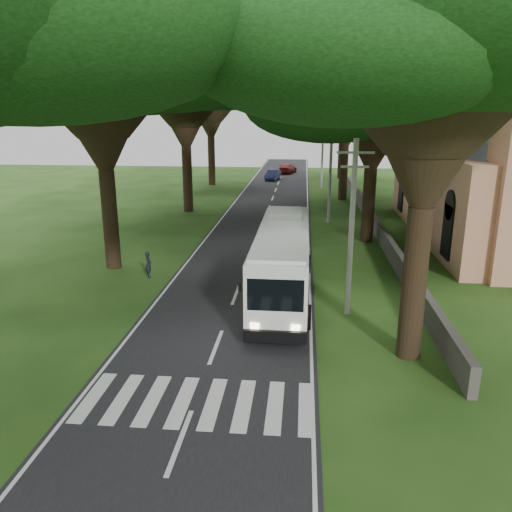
{
  "coord_description": "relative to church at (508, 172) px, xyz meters",
  "views": [
    {
      "loc": [
        3.32,
        -15.93,
        9.06
      ],
      "look_at": [
        1.07,
        7.69,
        2.2
      ],
      "focal_mm": 35.0,
      "sensor_mm": 36.0,
      "label": 1
    }
  ],
  "objects": [
    {
      "name": "tree_r_mida",
      "position": [
        -9.86,
        -1.55,
        5.6
      ],
      "size": [
        15.86,
        15.86,
        13.94
      ],
      "color": "black",
      "rests_on": "ground"
    },
    {
      "name": "crosswalk",
      "position": [
        -17.86,
        -23.55,
        -4.91
      ],
      "size": [
        8.0,
        3.0,
        0.01
      ],
      "primitive_type": "cube",
      "color": "silver",
      "rests_on": "ground"
    },
    {
      "name": "pole_far",
      "position": [
        -12.36,
        24.45,
        -0.73
      ],
      "size": [
        1.6,
        0.24,
        8.0
      ],
      "color": "gray",
      "rests_on": "ground"
    },
    {
      "name": "ground",
      "position": [
        -17.86,
        -21.55,
        -4.91
      ],
      "size": [
        140.0,
        140.0,
        0.0
      ],
      "primitive_type": "plane",
      "color": "#1F3F12",
      "rests_on": "ground"
    },
    {
      "name": "tree_l_midb",
      "position": [
        -25.36,
        8.45,
        7.25
      ],
      "size": [
        15.91,
        15.91,
        15.63
      ],
      "color": "black",
      "rests_on": "ground"
    },
    {
      "name": "church",
      "position": [
        0.0,
        0.0,
        0.0
      ],
      "size": [
        14.0,
        24.0,
        11.6
      ],
      "color": "tan",
      "rests_on": "ground"
    },
    {
      "name": "pedestrian",
      "position": [
        -23.16,
        -11.21,
        -4.16
      ],
      "size": [
        0.52,
        0.63,
        1.5
      ],
      "primitive_type": "imported",
      "rotation": [
        0.0,
        0.0,
        1.9
      ],
      "color": "black",
      "rests_on": "ground"
    },
    {
      "name": "tree_r_far",
      "position": [
        -9.36,
        34.45,
        6.97
      ],
      "size": [
        13.91,
        13.91,
        14.98
      ],
      "color": "black",
      "rests_on": "ground"
    },
    {
      "name": "distant_car_b",
      "position": [
        -18.79,
        31.82,
        -4.19
      ],
      "size": [
        2.13,
        4.38,
        1.38
      ],
      "primitive_type": "imported",
      "rotation": [
        0.0,
        0.0,
        -0.17
      ],
      "color": "navy",
      "rests_on": "road"
    },
    {
      "name": "tree_r_midb",
      "position": [
        -10.36,
        16.45,
        6.37
      ],
      "size": [
        16.22,
        16.22,
        14.79
      ],
      "color": "black",
      "rests_on": "ground"
    },
    {
      "name": "road",
      "position": [
        -17.86,
        3.45,
        -4.9
      ],
      "size": [
        8.0,
        120.0,
        0.04
      ],
      "primitive_type": "cube",
      "color": "black",
      "rests_on": "ground"
    },
    {
      "name": "tree_l_mida",
      "position": [
        -25.86,
        -9.55,
        6.92
      ],
      "size": [
        15.14,
        15.14,
        15.14
      ],
      "color": "black",
      "rests_on": "ground"
    },
    {
      "name": "tree_l_far",
      "position": [
        -26.36,
        26.45,
        7.31
      ],
      "size": [
        12.89,
        12.89,
        15.16
      ],
      "color": "black",
      "rests_on": "ground"
    },
    {
      "name": "coach_bus",
      "position": [
        -15.48,
        -13.36,
        -2.99
      ],
      "size": [
        2.91,
        12.11,
        3.57
      ],
      "rotation": [
        0.0,
        0.0,
        -0.0
      ],
      "color": "white",
      "rests_on": "ground"
    },
    {
      "name": "pole_mid",
      "position": [
        -12.36,
        4.45,
        -0.73
      ],
      "size": [
        1.6,
        0.24,
        8.0
      ],
      "color": "gray",
      "rests_on": "ground"
    },
    {
      "name": "property_wall",
      "position": [
        -8.86,
        2.45,
        -4.31
      ],
      "size": [
        0.35,
        50.0,
        1.2
      ],
      "primitive_type": "cube",
      "color": "#383533",
      "rests_on": "ground"
    },
    {
      "name": "tree_r_near",
      "position": [
        -10.36,
        -19.55,
        6.87
      ],
      "size": [
        14.68,
        14.68,
        15.01
      ],
      "color": "black",
      "rests_on": "ground"
    },
    {
      "name": "pole_near",
      "position": [
        -12.36,
        -15.55,
        -0.73
      ],
      "size": [
        1.6,
        0.24,
        8.0
      ],
      "color": "gray",
      "rests_on": "ground"
    },
    {
      "name": "distant_car_c",
      "position": [
        -17.06,
        39.93,
        -4.17
      ],
      "size": [
        3.01,
        5.21,
        1.42
      ],
      "primitive_type": "imported",
      "rotation": [
        0.0,
        0.0,
        2.92
      ],
      "color": "maroon",
      "rests_on": "road"
    }
  ]
}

